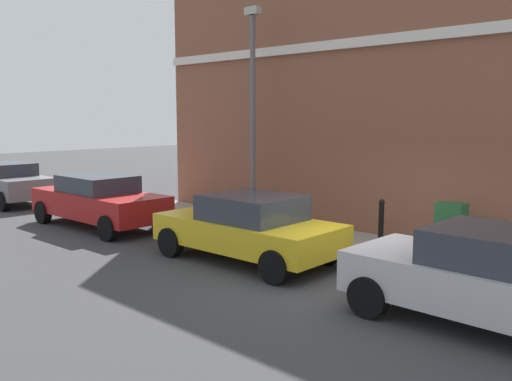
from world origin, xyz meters
name	(u,v)px	position (x,y,z in m)	size (l,w,h in m)	color
ground	(349,280)	(0.00, 0.00, 0.00)	(80.00, 80.00, 0.00)	#38383A
sidewalk	(214,219)	(2.04, 6.00, 0.07)	(2.32, 30.00, 0.15)	gray
corner_building	(382,76)	(6.94, 3.54, 4.26)	(7.58, 11.08, 8.53)	brown
car_silver	(503,280)	(-0.60, -2.95, 0.76)	(1.92, 4.40, 1.45)	#B7B7BC
car_yellow	(249,227)	(-0.33, 2.30, 0.73)	(2.04, 4.09, 1.42)	gold
car_red	(99,200)	(-0.59, 7.77, 0.75)	(1.89, 4.45, 1.43)	maroon
car_grey	(7,182)	(-0.58, 13.88, 0.74)	(1.82, 4.42, 1.42)	slate
utility_cabinet	(450,233)	(2.23, -0.94, 0.68)	(0.46, 0.61, 1.15)	#1E4C28
bollard_near_cabinet	(381,220)	(2.33, 0.72, 0.70)	(0.14, 0.14, 1.04)	black
bollard_far_kerb	(306,221)	(1.13, 1.92, 0.70)	(0.14, 0.14, 1.04)	black
lamppost	(253,106)	(2.30, 4.68, 3.30)	(0.20, 0.44, 5.72)	#59595B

